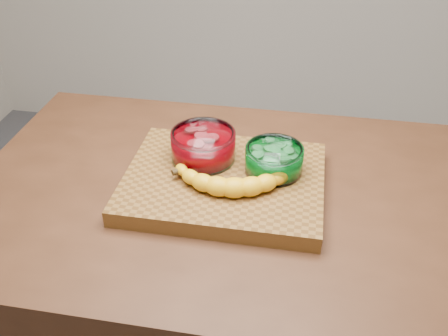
# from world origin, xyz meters

# --- Properties ---
(counter) EXTENTS (1.20, 0.80, 0.90)m
(counter) POSITION_xyz_m (0.00, 0.00, 0.45)
(counter) COLOR #462615
(counter) RESTS_ON ground
(cutting_board) EXTENTS (0.45, 0.35, 0.04)m
(cutting_board) POSITION_xyz_m (0.00, 0.00, 0.92)
(cutting_board) COLOR brown
(cutting_board) RESTS_ON counter
(bowl_red) EXTENTS (0.15, 0.15, 0.07)m
(bowl_red) POSITION_xyz_m (-0.06, 0.06, 0.97)
(bowl_red) COLOR white
(bowl_red) RESTS_ON cutting_board
(bowl_green) EXTENTS (0.13, 0.13, 0.06)m
(bowl_green) POSITION_xyz_m (0.11, 0.04, 0.97)
(bowl_green) COLOR white
(bowl_green) RESTS_ON cutting_board
(banana) EXTENTS (0.30, 0.15, 0.04)m
(banana) POSITION_xyz_m (0.02, -0.03, 0.96)
(banana) COLOR #F1AF15
(banana) RESTS_ON cutting_board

